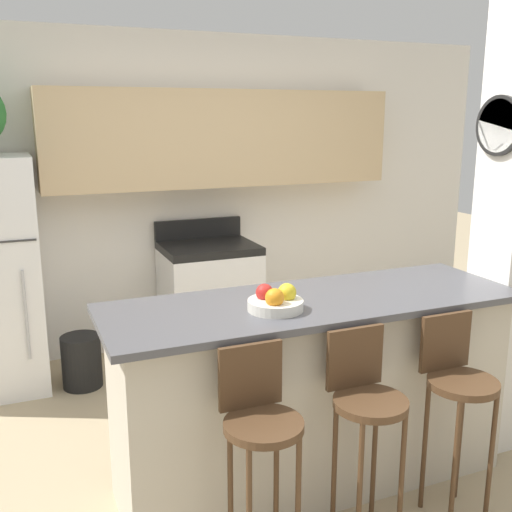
{
  "coord_description": "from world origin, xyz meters",
  "views": [
    {
      "loc": [
        -1.37,
        -2.53,
        1.91
      ],
      "look_at": [
        0.0,
        0.77,
        1.07
      ],
      "focal_mm": 42.0,
      "sensor_mm": 36.0,
      "label": 1
    }
  ],
  "objects_px": {
    "stove_range": "(210,298)",
    "bar_stool_left": "(260,429)",
    "fruit_bowl": "(276,301)",
    "bar_stool_right": "(457,387)",
    "bar_stool_mid": "(366,407)",
    "trash_bin": "(82,361)"
  },
  "relations": [
    {
      "from": "bar_stool_left",
      "to": "bar_stool_mid",
      "type": "bearing_deg",
      "value": 0.0
    },
    {
      "from": "bar_stool_right",
      "to": "trash_bin",
      "type": "xyz_separation_m",
      "value": [
        -1.5,
        2.13,
        -0.47
      ]
    },
    {
      "from": "bar_stool_right",
      "to": "fruit_bowl",
      "type": "height_order",
      "value": "fruit_bowl"
    },
    {
      "from": "bar_stool_mid",
      "to": "bar_stool_right",
      "type": "xyz_separation_m",
      "value": [
        0.5,
        0.0,
        0.0
      ]
    },
    {
      "from": "stove_range",
      "to": "fruit_bowl",
      "type": "distance_m",
      "value": 2.1
    },
    {
      "from": "bar_stool_mid",
      "to": "fruit_bowl",
      "type": "xyz_separation_m",
      "value": [
        -0.26,
        0.4,
        0.4
      ]
    },
    {
      "from": "stove_range",
      "to": "bar_stool_left",
      "type": "distance_m",
      "value": 2.46
    },
    {
      "from": "stove_range",
      "to": "fruit_bowl",
      "type": "xyz_separation_m",
      "value": [
        -0.32,
        -1.99,
        0.6
      ]
    },
    {
      "from": "fruit_bowl",
      "to": "trash_bin",
      "type": "relative_size",
      "value": 0.69
    },
    {
      "from": "bar_stool_mid",
      "to": "bar_stool_right",
      "type": "distance_m",
      "value": 0.5
    },
    {
      "from": "bar_stool_mid",
      "to": "bar_stool_left",
      "type": "bearing_deg",
      "value": 180.0
    },
    {
      "from": "bar_stool_mid",
      "to": "fruit_bowl",
      "type": "relative_size",
      "value": 3.76
    },
    {
      "from": "stove_range",
      "to": "trash_bin",
      "type": "xyz_separation_m",
      "value": [
        -1.05,
        -0.26,
        -0.27
      ]
    },
    {
      "from": "bar_stool_right",
      "to": "bar_stool_mid",
      "type": "bearing_deg",
      "value": 180.0
    },
    {
      "from": "stove_range",
      "to": "bar_stool_right",
      "type": "height_order",
      "value": "stove_range"
    },
    {
      "from": "stove_range",
      "to": "bar_stool_mid",
      "type": "distance_m",
      "value": 2.4
    },
    {
      "from": "bar_stool_left",
      "to": "bar_stool_right",
      "type": "height_order",
      "value": "same"
    },
    {
      "from": "stove_range",
      "to": "fruit_bowl",
      "type": "height_order",
      "value": "fruit_bowl"
    },
    {
      "from": "fruit_bowl",
      "to": "bar_stool_right",
      "type": "bearing_deg",
      "value": -27.69
    },
    {
      "from": "bar_stool_left",
      "to": "trash_bin",
      "type": "xyz_separation_m",
      "value": [
        -0.49,
        2.13,
        -0.47
      ]
    },
    {
      "from": "bar_stool_right",
      "to": "fruit_bowl",
      "type": "distance_m",
      "value": 0.95
    },
    {
      "from": "trash_bin",
      "to": "bar_stool_mid",
      "type": "bearing_deg",
      "value": -64.98
    }
  ]
}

